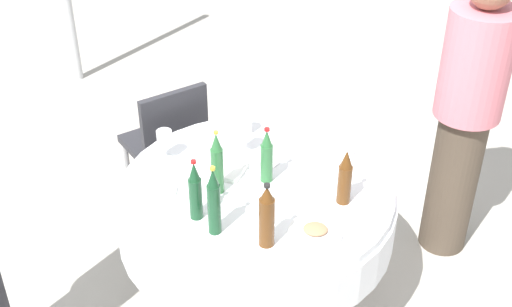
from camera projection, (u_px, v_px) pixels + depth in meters
name	position (u px, v px, depth m)	size (l,w,h in m)	color
ground_plane	(256.00, 299.00, 3.56)	(10.00, 10.00, 0.00)	#B7B2A8
dining_table	(256.00, 211.00, 3.23)	(1.31, 1.31, 0.74)	white
bottle_brown_outer	(345.00, 178.00, 2.98)	(0.06, 0.06, 0.29)	#593314
bottle_green_north	(267.00, 157.00, 3.11)	(0.06, 0.06, 0.28)	#2D6B38
bottle_brown_near	(267.00, 217.00, 2.73)	(0.07, 0.07, 0.30)	#593314
bottle_dark_green_south	(214.00, 202.00, 2.79)	(0.06, 0.06, 0.33)	#194728
bottle_dark_green_left	(195.00, 191.00, 2.88)	(0.06, 0.06, 0.30)	#194728
bottle_green_west	(217.00, 164.00, 3.03)	(0.06, 0.06, 0.32)	#2D6B38
wine_glass_south	(242.00, 115.00, 3.45)	(0.07, 0.07, 0.16)	white
wine_glass_left	(164.00, 138.00, 3.29)	(0.08, 0.08, 0.15)	white
wine_glass_west	(244.00, 130.00, 3.32)	(0.07, 0.07, 0.17)	white
plate_far	(315.00, 232.00, 2.86)	(0.23, 0.23, 0.04)	white
plate_rear	(329.00, 151.00, 3.38)	(0.25, 0.25, 0.02)	white
plate_mid	(154.00, 191.00, 3.10)	(0.21, 0.21, 0.02)	white
knife_north	(280.00, 162.00, 3.31)	(0.18, 0.02, 0.01)	silver
fork_near	(306.00, 188.00, 3.13)	(0.18, 0.02, 0.01)	silver
folded_napkin	(227.00, 170.00, 3.23)	(0.16, 0.16, 0.02)	white
person_north	(466.00, 114.00, 3.46)	(0.34, 0.34, 1.63)	#4C3F33
chair_west	(168.00, 139.00, 3.89)	(0.56, 0.56, 0.87)	#2D2D33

